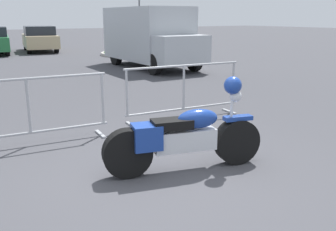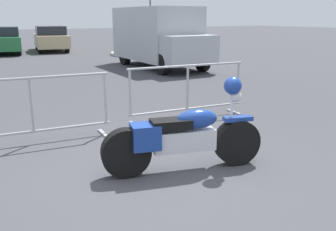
{
  "view_description": "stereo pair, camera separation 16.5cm",
  "coord_description": "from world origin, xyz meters",
  "px_view_note": "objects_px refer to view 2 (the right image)",
  "views": [
    {
      "loc": [
        -2.33,
        -3.63,
        1.96
      ],
      "look_at": [
        0.33,
        0.52,
        0.65
      ],
      "focal_mm": 40.0,
      "sensor_mm": 36.0,
      "label": 1
    },
    {
      "loc": [
        -2.19,
        -3.72,
        1.96
      ],
      "look_at": [
        0.33,
        0.52,
        0.65
      ],
      "focal_mm": 40.0,
      "sensor_mm": 36.0,
      "label": 2
    }
  ],
  "objects_px": {
    "crowd_barrier_far": "(188,91)",
    "delivery_van": "(158,36)",
    "parked_car_tan": "(51,38)",
    "crowd_barrier_near": "(32,109)",
    "parked_car_green": "(4,40)",
    "motorcycle": "(184,136)"
  },
  "relations": [
    {
      "from": "crowd_barrier_far",
      "to": "parked_car_tan",
      "type": "height_order",
      "value": "parked_car_tan"
    },
    {
      "from": "delivery_van",
      "to": "parked_car_green",
      "type": "height_order",
      "value": "delivery_van"
    },
    {
      "from": "crowd_barrier_near",
      "to": "parked_car_tan",
      "type": "bearing_deg",
      "value": 75.16
    },
    {
      "from": "crowd_barrier_far",
      "to": "delivery_van",
      "type": "relative_size",
      "value": 0.49
    },
    {
      "from": "crowd_barrier_near",
      "to": "parked_car_green",
      "type": "bearing_deg",
      "value": 83.7
    },
    {
      "from": "crowd_barrier_near",
      "to": "delivery_van",
      "type": "distance_m",
      "value": 9.49
    },
    {
      "from": "motorcycle",
      "to": "delivery_van",
      "type": "distance_m",
      "value": 10.42
    },
    {
      "from": "motorcycle",
      "to": "parked_car_green",
      "type": "xyz_separation_m",
      "value": [
        0.35,
        18.47,
        0.27
      ]
    },
    {
      "from": "crowd_barrier_far",
      "to": "delivery_van",
      "type": "xyz_separation_m",
      "value": [
        3.34,
        7.11,
        0.68
      ]
    },
    {
      "from": "motorcycle",
      "to": "delivery_van",
      "type": "relative_size",
      "value": 0.42
    },
    {
      "from": "parked_car_green",
      "to": "parked_car_tan",
      "type": "height_order",
      "value": "parked_car_green"
    },
    {
      "from": "crowd_barrier_near",
      "to": "delivery_van",
      "type": "bearing_deg",
      "value": 48.63
    },
    {
      "from": "crowd_barrier_near",
      "to": "crowd_barrier_far",
      "type": "distance_m",
      "value": 2.91
    },
    {
      "from": "crowd_barrier_far",
      "to": "delivery_van",
      "type": "distance_m",
      "value": 7.88
    },
    {
      "from": "delivery_van",
      "to": "parked_car_tan",
      "type": "height_order",
      "value": "delivery_van"
    },
    {
      "from": "crowd_barrier_far",
      "to": "parked_car_green",
      "type": "xyz_separation_m",
      "value": [
        -1.11,
        16.36,
        0.17
      ]
    },
    {
      "from": "delivery_van",
      "to": "parked_car_tan",
      "type": "xyz_separation_m",
      "value": [
        -1.84,
        9.57,
        -0.52
      ]
    },
    {
      "from": "crowd_barrier_near",
      "to": "parked_car_green",
      "type": "distance_m",
      "value": 16.46
    },
    {
      "from": "crowd_barrier_near",
      "to": "motorcycle",
      "type": "bearing_deg",
      "value": -55.34
    },
    {
      "from": "motorcycle",
      "to": "crowd_barrier_near",
      "type": "relative_size",
      "value": 0.86
    },
    {
      "from": "crowd_barrier_far",
      "to": "parked_car_green",
      "type": "bearing_deg",
      "value": 93.88
    },
    {
      "from": "delivery_van",
      "to": "parked_car_green",
      "type": "xyz_separation_m",
      "value": [
        -4.45,
        9.26,
        -0.51
      ]
    }
  ]
}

